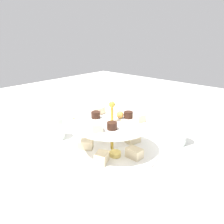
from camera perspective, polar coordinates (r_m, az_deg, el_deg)
ground_plane at (r=0.77m, az=0.00°, el=-9.84°), size 2.40×2.40×0.00m
tiered_serving_stand at (r=0.75m, az=0.02°, el=-6.65°), size 0.30×0.30×0.17m
water_glass_tall_right at (r=0.83m, az=15.91°, el=-4.05°), size 0.07×0.07×0.12m
water_glass_short_left at (r=0.87m, az=-13.94°, el=-3.85°), size 0.06×0.06×0.08m
teacup_with_saucer at (r=0.96m, az=-7.99°, el=-2.45°), size 0.09×0.09×0.05m
butter_knife_left at (r=0.57m, az=12.49°, el=-22.23°), size 0.10×0.15×0.00m
butter_knife_right at (r=1.03m, az=3.57°, el=-2.20°), size 0.16×0.07×0.00m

